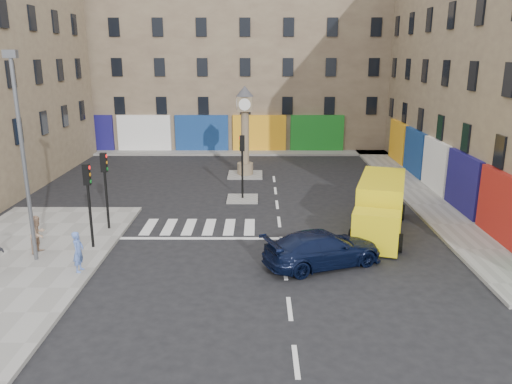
{
  "coord_description": "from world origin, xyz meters",
  "views": [
    {
      "loc": [
        -1.05,
        -20.16,
        8.32
      ],
      "look_at": [
        -1.18,
        2.52,
        2.0
      ],
      "focal_mm": 35.0,
      "sensor_mm": 36.0,
      "label": 1
    }
  ],
  "objects_px": {
    "traffic_light_left_near": "(88,192)",
    "lamp_post": "(22,148)",
    "pedestrian_tan": "(38,234)",
    "clock_pillar": "(245,125)",
    "traffic_light_left_far": "(105,179)",
    "pedestrian_blue": "(78,252)",
    "yellow_van": "(380,206)",
    "traffic_light_island": "(242,157)",
    "navy_sedan": "(323,248)"
  },
  "relations": [
    {
      "from": "traffic_light_left_near",
      "to": "lamp_post",
      "type": "relative_size",
      "value": 0.45
    },
    {
      "from": "traffic_light_left_far",
      "to": "yellow_van",
      "type": "bearing_deg",
      "value": 0.96
    },
    {
      "from": "lamp_post",
      "to": "pedestrian_tan",
      "type": "relative_size",
      "value": 5.1
    },
    {
      "from": "traffic_light_left_near",
      "to": "traffic_light_island",
      "type": "relative_size",
      "value": 1.0
    },
    {
      "from": "clock_pillar",
      "to": "navy_sedan",
      "type": "relative_size",
      "value": 1.24
    },
    {
      "from": "traffic_light_island",
      "to": "yellow_van",
      "type": "distance_m",
      "value": 8.67
    },
    {
      "from": "traffic_light_left_near",
      "to": "navy_sedan",
      "type": "relative_size",
      "value": 0.75
    },
    {
      "from": "traffic_light_left_near",
      "to": "traffic_light_island",
      "type": "height_order",
      "value": "traffic_light_left_near"
    },
    {
      "from": "clock_pillar",
      "to": "lamp_post",
      "type": "bearing_deg",
      "value": -118.35
    },
    {
      "from": "navy_sedan",
      "to": "yellow_van",
      "type": "relative_size",
      "value": 0.7
    },
    {
      "from": "pedestrian_blue",
      "to": "traffic_light_left_far",
      "type": "bearing_deg",
      "value": 6.87
    },
    {
      "from": "lamp_post",
      "to": "clock_pillar",
      "type": "height_order",
      "value": "lamp_post"
    },
    {
      "from": "pedestrian_blue",
      "to": "traffic_light_island",
      "type": "bearing_deg",
      "value": -26.77
    },
    {
      "from": "traffic_light_left_far",
      "to": "navy_sedan",
      "type": "xyz_separation_m",
      "value": [
        9.85,
        -3.97,
        -1.9
      ]
    },
    {
      "from": "traffic_light_left_far",
      "to": "pedestrian_tan",
      "type": "relative_size",
      "value": 2.27
    },
    {
      "from": "lamp_post",
      "to": "navy_sedan",
      "type": "height_order",
      "value": "lamp_post"
    },
    {
      "from": "traffic_light_left_near",
      "to": "clock_pillar",
      "type": "height_order",
      "value": "clock_pillar"
    },
    {
      "from": "navy_sedan",
      "to": "traffic_light_left_near",
      "type": "bearing_deg",
      "value": 58.66
    },
    {
      "from": "lamp_post",
      "to": "pedestrian_blue",
      "type": "relative_size",
      "value": 5.14
    },
    {
      "from": "traffic_light_left_near",
      "to": "traffic_light_left_far",
      "type": "xyz_separation_m",
      "value": [
        0.0,
        2.4,
        0.0
      ]
    },
    {
      "from": "yellow_van",
      "to": "traffic_light_left_near",
      "type": "bearing_deg",
      "value": -152.02
    },
    {
      "from": "pedestrian_blue",
      "to": "pedestrian_tan",
      "type": "height_order",
      "value": "pedestrian_tan"
    },
    {
      "from": "clock_pillar",
      "to": "yellow_van",
      "type": "height_order",
      "value": "clock_pillar"
    },
    {
      "from": "navy_sedan",
      "to": "yellow_van",
      "type": "distance_m",
      "value": 5.33
    },
    {
      "from": "traffic_light_left_far",
      "to": "pedestrian_tan",
      "type": "bearing_deg",
      "value": -124.14
    },
    {
      "from": "yellow_van",
      "to": "pedestrian_tan",
      "type": "height_order",
      "value": "yellow_van"
    },
    {
      "from": "traffic_light_left_far",
      "to": "clock_pillar",
      "type": "xyz_separation_m",
      "value": [
        6.3,
        11.4,
        0.93
      ]
    },
    {
      "from": "navy_sedan",
      "to": "pedestrian_blue",
      "type": "bearing_deg",
      "value": 73.44
    },
    {
      "from": "lamp_post",
      "to": "yellow_van",
      "type": "distance_m",
      "value": 15.95
    },
    {
      "from": "navy_sedan",
      "to": "pedestrian_tan",
      "type": "distance_m",
      "value": 11.95
    },
    {
      "from": "traffic_light_left_far",
      "to": "yellow_van",
      "type": "relative_size",
      "value": 0.52
    },
    {
      "from": "navy_sedan",
      "to": "lamp_post",
      "type": "bearing_deg",
      "value": 66.89
    },
    {
      "from": "traffic_light_left_far",
      "to": "lamp_post",
      "type": "distance_m",
      "value": 4.77
    },
    {
      "from": "traffic_light_left_far",
      "to": "traffic_light_left_near",
      "type": "bearing_deg",
      "value": -90.0
    },
    {
      "from": "traffic_light_island",
      "to": "yellow_van",
      "type": "bearing_deg",
      "value": -37.25
    },
    {
      "from": "lamp_post",
      "to": "pedestrian_tan",
      "type": "distance_m",
      "value": 3.91
    },
    {
      "from": "traffic_light_left_near",
      "to": "lamp_post",
      "type": "height_order",
      "value": "lamp_post"
    },
    {
      "from": "clock_pillar",
      "to": "navy_sedan",
      "type": "bearing_deg",
      "value": -76.98
    },
    {
      "from": "traffic_light_left_far",
      "to": "clock_pillar",
      "type": "relative_size",
      "value": 0.61
    },
    {
      "from": "navy_sedan",
      "to": "pedestrian_tan",
      "type": "xyz_separation_m",
      "value": [
        -11.91,
        0.92,
        0.25
      ]
    },
    {
      "from": "traffic_light_left_near",
      "to": "pedestrian_blue",
      "type": "bearing_deg",
      "value": -83.23
    },
    {
      "from": "traffic_light_left_near",
      "to": "clock_pillar",
      "type": "relative_size",
      "value": 0.61
    },
    {
      "from": "traffic_light_left_far",
      "to": "lamp_post",
      "type": "xyz_separation_m",
      "value": [
        -1.9,
        -3.8,
        2.17
      ]
    },
    {
      "from": "traffic_light_left_near",
      "to": "lamp_post",
      "type": "bearing_deg",
      "value": -143.62
    },
    {
      "from": "traffic_light_island",
      "to": "lamp_post",
      "type": "xyz_separation_m",
      "value": [
        -8.2,
        -9.2,
        2.2
      ]
    },
    {
      "from": "navy_sedan",
      "to": "yellow_van",
      "type": "bearing_deg",
      "value": -60.22
    },
    {
      "from": "traffic_light_left_far",
      "to": "yellow_van",
      "type": "xyz_separation_m",
      "value": [
        13.11,
        0.22,
        -1.4
      ]
    },
    {
      "from": "pedestrian_tan",
      "to": "clock_pillar",
      "type": "bearing_deg",
      "value": -18.36
    },
    {
      "from": "traffic_light_left_near",
      "to": "traffic_light_island",
      "type": "bearing_deg",
      "value": 51.07
    },
    {
      "from": "traffic_light_island",
      "to": "pedestrian_blue",
      "type": "distance_m",
      "value": 12.05
    }
  ]
}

